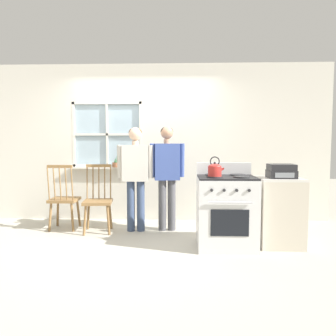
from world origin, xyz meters
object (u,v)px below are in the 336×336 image
object	(u,v)px
person_elderly_left	(136,169)
potted_plant	(116,164)
kettle	(215,169)
chair_by_window	(98,202)
person_teen_center	(167,169)
stereo	(281,171)
stove	(226,211)
chair_near_wall	(64,200)
side_counter	(280,212)

from	to	relation	value
person_elderly_left	potted_plant	distance (m)	0.81
kettle	chair_by_window	bearing A→B (deg)	154.80
person_elderly_left	kettle	world-z (taller)	person_elderly_left
person_teen_center	stereo	bearing A→B (deg)	-33.29
stove	potted_plant	distance (m)	2.27
person_elderly_left	stereo	distance (m)	2.09
person_elderly_left	stereo	bearing A→B (deg)	-20.67
chair_by_window	person_teen_center	size ratio (longest dim) A/B	0.64
person_teen_center	kettle	distance (m)	1.11
chair_by_window	potted_plant	bearing A→B (deg)	72.44
stove	potted_plant	size ratio (longest dim) A/B	5.26
stove	kettle	xyz separation A→B (m)	(-0.17, -0.13, 0.55)
chair_by_window	stereo	world-z (taller)	stereo
kettle	chair_near_wall	bearing A→B (deg)	157.84
person_teen_center	chair_near_wall	bearing A→B (deg)	171.99
person_elderly_left	stereo	xyz separation A→B (m)	(1.98, -0.66, 0.03)
chair_by_window	potted_plant	distance (m)	0.92
chair_near_wall	kettle	size ratio (longest dim) A/B	4.14
chair_near_wall	stereo	distance (m)	3.25
person_elderly_left	side_counter	xyz separation A→B (m)	(1.98, -0.64, -0.51)
chair_by_window	kettle	xyz separation A→B (m)	(1.68, -0.79, 0.56)
chair_by_window	kettle	world-z (taller)	kettle
person_elderly_left	side_counter	distance (m)	2.15
person_elderly_left	stereo	size ratio (longest dim) A/B	4.66
chair_near_wall	side_counter	bearing A→B (deg)	166.43
side_counter	stereo	xyz separation A→B (m)	(0.00, -0.02, 0.54)
person_teen_center	potted_plant	size ratio (longest dim) A/B	7.76
side_counter	person_teen_center	bearing A→B (deg)	155.09
potted_plant	side_counter	world-z (taller)	potted_plant
person_teen_center	side_counter	bearing A→B (deg)	-32.64
chair_by_window	stereo	distance (m)	2.68
chair_near_wall	person_elderly_left	world-z (taller)	person_elderly_left
kettle	side_counter	xyz separation A→B (m)	(0.88, 0.21, -0.57)
stove	stereo	world-z (taller)	stove
chair_near_wall	side_counter	distance (m)	3.20
kettle	stereo	world-z (taller)	kettle
chair_by_window	kettle	bearing A→B (deg)	-32.16
chair_near_wall	person_teen_center	world-z (taller)	person_teen_center
chair_by_window	potted_plant	world-z (taller)	potted_plant
chair_by_window	person_elderly_left	bearing A→B (deg)	-0.95
chair_by_window	side_counter	size ratio (longest dim) A/B	1.13
person_teen_center	stove	xyz separation A→B (m)	(0.80, -0.78, -0.48)
stereo	stove	bearing A→B (deg)	-175.67
person_elderly_left	potted_plant	bearing A→B (deg)	119.96
chair_by_window	stereo	size ratio (longest dim) A/B	3.00
side_counter	stove	bearing A→B (deg)	-174.01
chair_near_wall	stove	bearing A→B (deg)	161.22
person_elderly_left	stove	bearing A→B (deg)	-31.58
chair_near_wall	stove	size ratio (longest dim) A/B	0.94
stove	chair_near_wall	bearing A→B (deg)	162.01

